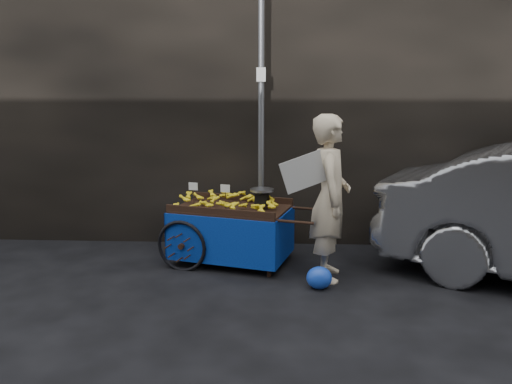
{
  "coord_description": "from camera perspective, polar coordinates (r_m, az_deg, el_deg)",
  "views": [
    {
      "loc": [
        0.55,
        -5.41,
        2.18
      ],
      "look_at": [
        0.27,
        0.5,
        0.99
      ],
      "focal_mm": 35.0,
      "sensor_mm": 36.0,
      "label": 1
    }
  ],
  "objects": [
    {
      "name": "ground",
      "position": [
        5.86,
        -2.91,
        -10.46
      ],
      "size": [
        80.0,
        80.0,
        0.0
      ],
      "primitive_type": "plane",
      "color": "black",
      "rests_on": "ground"
    },
    {
      "name": "building_wall",
      "position": [
        8.02,
        1.63,
        13.67
      ],
      "size": [
        13.5,
        2.0,
        5.0
      ],
      "color": "black",
      "rests_on": "ground"
    },
    {
      "name": "street_pole",
      "position": [
        6.72,
        0.59,
        9.91
      ],
      "size": [
        0.12,
        0.1,
        4.0
      ],
      "color": "slate",
      "rests_on": "ground"
    },
    {
      "name": "banana_cart",
      "position": [
        6.41,
        -3.2,
        -2.38
      ],
      "size": [
        2.12,
        1.36,
        1.06
      ],
      "rotation": [
        0.0,
        0.0,
        -0.27
      ],
      "color": "black",
      "rests_on": "ground"
    },
    {
      "name": "vendor",
      "position": [
        5.85,
        8.45,
        -0.67
      ],
      "size": [
        0.86,
        0.74,
        1.94
      ],
      "rotation": [
        0.0,
        0.0,
        1.5
      ],
      "color": "beige",
      "rests_on": "ground"
    },
    {
      "name": "plastic_bag",
      "position": [
        5.72,
        7.24,
        -9.71
      ],
      "size": [
        0.29,
        0.23,
        0.26
      ],
      "primitive_type": "ellipsoid",
      "color": "blue",
      "rests_on": "ground"
    }
  ]
}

